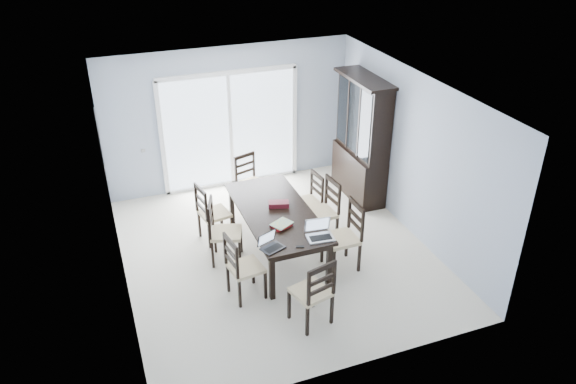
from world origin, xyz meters
The scene contains 24 objects.
floor centered at (0.00, 0.00, 0.00)m, with size 5.00×5.00×0.00m, color beige.
ceiling centered at (0.00, 0.00, 2.60)m, with size 5.00×5.00×0.00m, color white.
back_wall centered at (0.00, 2.50, 1.30)m, with size 4.50×0.02×2.60m, color #9AA6B8.
wall_left centered at (-2.25, 0.00, 1.30)m, with size 0.02×5.00×2.60m, color #9AA6B8.
wall_right centered at (2.25, 0.00, 1.30)m, with size 0.02×5.00×2.60m, color #9AA6B8.
balcony centered at (0.00, 3.50, -0.05)m, with size 4.50×2.00×0.10m, color gray.
railing centered at (0.00, 4.50, 0.55)m, with size 4.50×0.06×1.10m, color #99999E.
dining_table centered at (0.00, 0.00, 0.67)m, with size 1.00×2.20×0.75m.
china_hutch centered at (2.02, 1.25, 1.07)m, with size 0.50×1.38×2.20m.
sliding_door centered at (0.00, 2.48, 1.09)m, with size 2.52×0.05×2.18m.
chair_left_near centered at (-0.82, -0.82, 0.60)m, with size 0.49×0.48×1.13m.
chair_left_mid centered at (-0.84, 0.13, 0.62)m, with size 0.57×0.56×1.17m.
chair_left_far centered at (-0.87, 0.70, 0.60)m, with size 0.51×0.50×1.14m.
chair_right_near centered at (0.86, -0.66, 0.63)m, with size 0.47×0.46×1.20m.
chair_right_mid centered at (0.86, 0.13, 0.63)m, with size 0.50×0.49×1.18m.
chair_right_far centered at (0.82, 0.60, 0.56)m, with size 0.45×0.44×1.05m.
chair_end_near centered at (-0.08, -1.69, 0.61)m, with size 0.53×0.54×1.15m.
chair_end_far centered at (0.05, 1.57, 0.58)m, with size 0.52×0.53×1.10m.
laptop_dark centered at (-0.37, -0.91, 0.80)m, with size 0.36×0.31×0.21m.
laptop_silver centered at (0.32, -0.90, 0.81)m, with size 0.39×0.29×0.25m.
book_stack centered at (-0.08, -0.43, 0.77)m, with size 0.36×0.33×0.05m.
cell_phone centered at (-0.02, -1.00, 0.76)m, with size 0.11×0.05×0.01m, color black.
game_box centered at (0.08, 0.11, 0.79)m, with size 0.30×0.15×0.08m, color #4F0F1F.
hot_tub centered at (-0.92, 3.48, 0.47)m, with size 2.14×2.00×0.94m.
Camera 1 is at (-2.35, -6.73, 4.98)m, focal length 35.00 mm.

